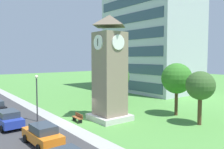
{
  "coord_description": "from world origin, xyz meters",
  "views": [
    {
      "loc": [
        22.37,
        -12.34,
        6.94
      ],
      "look_at": [
        0.9,
        3.88,
        4.97
      ],
      "focal_mm": 37.43,
      "sensor_mm": 36.0,
      "label": 1
    }
  ],
  "objects_px": {
    "parked_car_orange": "(43,135)",
    "parked_car_blue": "(8,119)",
    "tree_near_tower": "(177,79)",
    "tree_streetside": "(200,86)",
    "clock_tower": "(110,73)",
    "street_lamp": "(37,92)",
    "tree_by_building": "(117,77)",
    "park_bench": "(78,117)"
  },
  "relations": [
    {
      "from": "street_lamp",
      "to": "tree_near_tower",
      "type": "distance_m",
      "value": 16.1
    },
    {
      "from": "street_lamp",
      "to": "parked_car_blue",
      "type": "relative_size",
      "value": 1.05
    },
    {
      "from": "tree_near_tower",
      "to": "tree_streetside",
      "type": "xyz_separation_m",
      "value": [
        3.99,
        -1.37,
        -0.4
      ]
    },
    {
      "from": "street_lamp",
      "to": "parked_car_orange",
      "type": "relative_size",
      "value": 1.13
    },
    {
      "from": "tree_streetside",
      "to": "parked_car_blue",
      "type": "bearing_deg",
      "value": -124.68
    },
    {
      "from": "clock_tower",
      "to": "parked_car_orange",
      "type": "bearing_deg",
      "value": -71.71
    },
    {
      "from": "tree_streetside",
      "to": "parked_car_blue",
      "type": "xyz_separation_m",
      "value": [
        -11.06,
        -15.98,
        -3.17
      ]
    },
    {
      "from": "street_lamp",
      "to": "parked_car_blue",
      "type": "bearing_deg",
      "value": -85.07
    },
    {
      "from": "tree_by_building",
      "to": "parked_car_blue",
      "type": "relative_size",
      "value": 1.24
    },
    {
      "from": "tree_by_building",
      "to": "clock_tower",
      "type": "bearing_deg",
      "value": -43.51
    },
    {
      "from": "parked_car_orange",
      "to": "tree_by_building",
      "type": "bearing_deg",
      "value": 122.17
    },
    {
      "from": "tree_near_tower",
      "to": "parked_car_blue",
      "type": "height_order",
      "value": "tree_near_tower"
    },
    {
      "from": "street_lamp",
      "to": "parked_car_orange",
      "type": "bearing_deg",
      "value": -16.27
    },
    {
      "from": "clock_tower",
      "to": "street_lamp",
      "type": "distance_m",
      "value": 8.13
    },
    {
      "from": "tree_streetside",
      "to": "clock_tower",
      "type": "bearing_deg",
      "value": -138.87
    },
    {
      "from": "tree_near_tower",
      "to": "parked_car_orange",
      "type": "relative_size",
      "value": 1.4
    },
    {
      "from": "park_bench",
      "to": "tree_streetside",
      "type": "relative_size",
      "value": 0.33
    },
    {
      "from": "tree_by_building",
      "to": "park_bench",
      "type": "bearing_deg",
      "value": -61.7
    },
    {
      "from": "tree_streetside",
      "to": "parked_car_orange",
      "type": "bearing_deg",
      "value": -105.85
    },
    {
      "from": "tree_streetside",
      "to": "tree_by_building",
      "type": "bearing_deg",
      "value": -179.64
    },
    {
      "from": "park_bench",
      "to": "tree_by_building",
      "type": "height_order",
      "value": "tree_by_building"
    },
    {
      "from": "street_lamp",
      "to": "tree_by_building",
      "type": "xyz_separation_m",
      "value": [
        -2.3,
        12.83,
        0.87
      ]
    },
    {
      "from": "park_bench",
      "to": "tree_near_tower",
      "type": "xyz_separation_m",
      "value": [
        4.57,
        10.84,
        3.97
      ]
    },
    {
      "from": "clock_tower",
      "to": "parked_car_blue",
      "type": "distance_m",
      "value": 11.36
    },
    {
      "from": "street_lamp",
      "to": "tree_by_building",
      "type": "height_order",
      "value": "tree_by_building"
    },
    {
      "from": "clock_tower",
      "to": "tree_by_building",
      "type": "distance_m",
      "value": 9.01
    },
    {
      "from": "tree_streetside",
      "to": "parked_car_blue",
      "type": "height_order",
      "value": "tree_streetside"
    },
    {
      "from": "park_bench",
      "to": "parked_car_blue",
      "type": "xyz_separation_m",
      "value": [
        -2.49,
        -6.51,
        0.4
      ]
    },
    {
      "from": "parked_car_blue",
      "to": "parked_car_orange",
      "type": "height_order",
      "value": "same"
    },
    {
      "from": "clock_tower",
      "to": "park_bench",
      "type": "height_order",
      "value": "clock_tower"
    },
    {
      "from": "tree_near_tower",
      "to": "parked_car_blue",
      "type": "bearing_deg",
      "value": -112.15
    },
    {
      "from": "tree_streetside",
      "to": "parked_car_orange",
      "type": "relative_size",
      "value": 1.24
    },
    {
      "from": "street_lamp",
      "to": "tree_near_tower",
      "type": "relative_size",
      "value": 0.81
    },
    {
      "from": "park_bench",
      "to": "parked_car_blue",
      "type": "height_order",
      "value": "parked_car_blue"
    },
    {
      "from": "clock_tower",
      "to": "tree_by_building",
      "type": "height_order",
      "value": "clock_tower"
    },
    {
      "from": "park_bench",
      "to": "clock_tower",
      "type": "bearing_deg",
      "value": 66.24
    },
    {
      "from": "tree_near_tower",
      "to": "tree_by_building",
      "type": "height_order",
      "value": "tree_near_tower"
    },
    {
      "from": "street_lamp",
      "to": "tree_streetside",
      "type": "distance_m",
      "value": 17.19
    },
    {
      "from": "street_lamp",
      "to": "tree_by_building",
      "type": "distance_m",
      "value": 13.06
    },
    {
      "from": "parked_car_orange",
      "to": "parked_car_blue",
      "type": "bearing_deg",
      "value": -171.63
    },
    {
      "from": "street_lamp",
      "to": "tree_by_building",
      "type": "bearing_deg",
      "value": 100.17
    },
    {
      "from": "street_lamp",
      "to": "tree_near_tower",
      "type": "bearing_deg",
      "value": 62.85
    }
  ]
}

